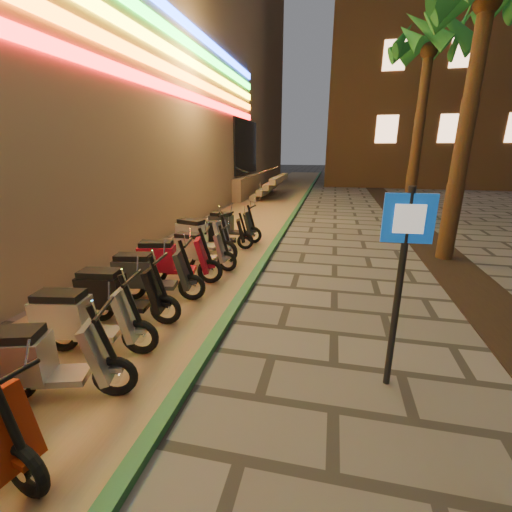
% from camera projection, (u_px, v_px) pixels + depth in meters
% --- Properties ---
extents(ground, '(120.00, 120.00, 0.00)m').
position_uv_depth(ground, '(240.00, 460.00, 3.14)').
color(ground, '#474442').
rests_on(ground, ground).
extents(parking_strip, '(3.40, 60.00, 0.01)m').
position_uv_depth(parking_strip, '(243.00, 224.00, 12.99)').
color(parking_strip, '#8C7251').
rests_on(parking_strip, ground).
extents(green_curb, '(0.18, 60.00, 0.10)m').
position_uv_depth(green_curb, '(287.00, 225.00, 12.62)').
color(green_curb, '#235E33').
rests_on(green_curb, ground).
extents(planting_strip, '(1.20, 40.00, 0.02)m').
position_uv_depth(planting_strip, '(472.00, 287.00, 7.04)').
color(planting_strip, black).
rests_on(planting_strip, ground).
extents(apartment_block, '(18.00, 16.06, 25.00)m').
position_uv_depth(apartment_block, '(451.00, 21.00, 27.31)').
color(apartment_block, brown).
rests_on(apartment_block, ground).
extents(palm_d, '(2.97, 3.02, 7.16)m').
position_uv_depth(palm_d, '(429.00, 51.00, 11.78)').
color(palm_d, '#472D19').
rests_on(palm_d, ground).
extents(pedestrian_sign, '(0.52, 0.10, 2.37)m').
position_uv_depth(pedestrian_sign, '(402.00, 264.00, 3.71)').
color(pedestrian_sign, black).
rests_on(pedestrian_sign, ground).
extents(scooter_4, '(1.62, 0.85, 1.15)m').
position_uv_depth(scooter_4, '(40.00, 361.00, 3.76)').
color(scooter_4, black).
rests_on(scooter_4, ground).
extents(scooter_5, '(1.68, 0.71, 1.18)m').
position_uv_depth(scooter_5, '(81.00, 319.00, 4.65)').
color(scooter_5, black).
rests_on(scooter_5, ground).
extents(scooter_6, '(1.66, 0.64, 1.16)m').
position_uv_depth(scooter_6, '(117.00, 294.00, 5.49)').
color(scooter_6, black).
rests_on(scooter_6, ground).
extents(scooter_7, '(1.67, 0.74, 1.17)m').
position_uv_depth(scooter_7, '(149.00, 274.00, 6.32)').
color(scooter_7, black).
rests_on(scooter_7, ground).
extents(scooter_8, '(1.71, 0.83, 1.21)m').
position_uv_depth(scooter_8, '(170.00, 260.00, 7.08)').
color(scooter_8, black).
rests_on(scooter_8, ground).
extents(scooter_9, '(1.55, 0.56, 1.09)m').
position_uv_depth(scooter_9, '(198.00, 249.00, 8.04)').
color(scooter_9, black).
rests_on(scooter_9, ground).
extents(scooter_10, '(1.79, 0.93, 1.27)m').
position_uv_depth(scooter_10, '(200.00, 237.00, 8.85)').
color(scooter_10, black).
rests_on(scooter_10, ground).
extents(scooter_11, '(1.49, 0.74, 1.05)m').
position_uv_depth(scooter_11, '(220.00, 234.00, 9.55)').
color(scooter_11, black).
rests_on(scooter_11, ground).
extents(scooter_12, '(1.64, 0.57, 1.15)m').
position_uv_depth(scooter_12, '(229.00, 225.00, 10.40)').
color(scooter_12, black).
rests_on(scooter_12, ground).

